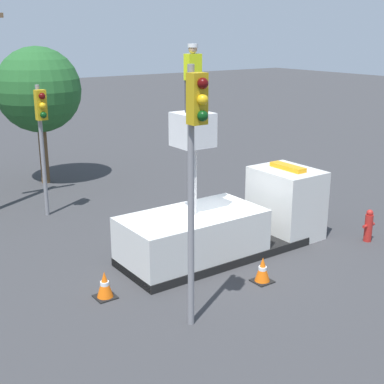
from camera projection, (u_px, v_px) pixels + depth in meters
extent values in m
plane|color=#38383A|center=(215.00, 255.00, 15.69)|extent=(120.00, 120.00, 0.00)
cube|color=black|center=(215.00, 251.00, 15.66)|extent=(5.65, 2.15, 0.24)
cube|color=silver|center=(192.00, 238.00, 15.04)|extent=(4.03, 2.09, 1.44)
cube|color=silver|center=(286.00, 203.00, 16.93)|extent=(1.61, 2.09, 2.17)
cube|color=black|center=(305.00, 185.00, 17.26)|extent=(0.03, 1.78, 0.87)
cube|color=orange|center=(288.00, 167.00, 16.60)|extent=(0.36, 1.26, 0.14)
cylinder|color=silver|center=(193.00, 179.00, 14.55)|extent=(0.22, 0.22, 2.01)
cube|color=silver|center=(193.00, 130.00, 14.15)|extent=(0.93, 0.93, 0.90)
cube|color=#38383D|center=(193.00, 96.00, 13.90)|extent=(0.34, 0.26, 0.84)
cube|color=#D1E519|center=(193.00, 67.00, 13.69)|extent=(0.40, 0.26, 0.66)
sphere|color=tan|center=(193.00, 49.00, 13.56)|extent=(0.23, 0.23, 0.23)
cylinder|color=white|center=(193.00, 46.00, 13.53)|extent=(0.26, 0.26, 0.09)
cylinder|color=gray|center=(191.00, 203.00, 11.19)|extent=(0.14, 0.14, 5.69)
cube|color=#B79314|center=(197.00, 99.00, 10.39)|extent=(0.34, 0.28, 1.00)
sphere|color=#490707|center=(203.00, 83.00, 10.15)|extent=(0.22, 0.22, 0.22)
sphere|color=gold|center=(203.00, 100.00, 10.24)|extent=(0.22, 0.22, 0.22)
sphere|color=#083710|center=(203.00, 116.00, 10.33)|extent=(0.22, 0.22, 0.22)
cylinder|color=gray|center=(43.00, 152.00, 18.43)|extent=(0.14, 0.14, 4.59)
cube|color=#B79314|center=(41.00, 105.00, 17.79)|extent=(0.34, 0.28, 1.00)
sphere|color=#490707|center=(42.00, 96.00, 17.56)|extent=(0.22, 0.22, 0.22)
sphere|color=gold|center=(43.00, 106.00, 17.65)|extent=(0.22, 0.22, 0.22)
sphere|color=#083710|center=(44.00, 115.00, 17.74)|extent=(0.22, 0.22, 0.22)
cylinder|color=#B2231E|center=(368.00, 228.00, 16.59)|extent=(0.25, 0.25, 0.87)
sphere|color=#B2231E|center=(370.00, 213.00, 16.45)|extent=(0.21, 0.21, 0.21)
cylinder|color=#B2231E|center=(365.00, 227.00, 16.47)|extent=(0.12, 0.10, 0.10)
cylinder|color=#B2231E|center=(372.00, 224.00, 16.67)|extent=(0.12, 0.10, 0.10)
cube|color=black|center=(105.00, 297.00, 13.18)|extent=(0.50, 0.50, 0.03)
cone|color=orange|center=(105.00, 285.00, 13.08)|extent=(0.42, 0.42, 0.69)
cylinder|color=white|center=(105.00, 283.00, 13.07)|extent=(0.22, 0.22, 0.10)
cube|color=black|center=(262.00, 281.00, 14.01)|extent=(0.50, 0.50, 0.03)
cone|color=orange|center=(263.00, 270.00, 13.92)|extent=(0.42, 0.42, 0.69)
cylinder|color=white|center=(263.00, 268.00, 13.91)|extent=(0.22, 0.22, 0.10)
cylinder|color=brown|center=(44.00, 151.00, 22.79)|extent=(0.36, 0.36, 2.75)
sphere|color=#235B28|center=(38.00, 90.00, 22.04)|extent=(3.51, 3.51, 3.51)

